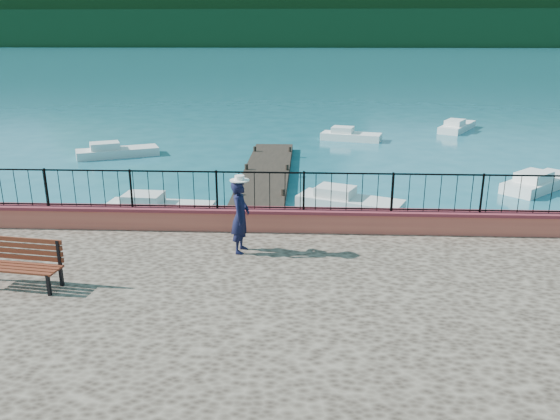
# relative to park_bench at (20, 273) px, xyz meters

# --- Properties ---
(ground) EXTENTS (2000.00, 2000.00, 0.00)m
(ground) POSITION_rel_park_bench_xyz_m (5.90, -0.17, -1.49)
(ground) COLOR #19596B
(ground) RESTS_ON ground
(parapet) EXTENTS (28.00, 0.46, 0.58)m
(parapet) POSITION_rel_park_bench_xyz_m (5.90, 3.53, -0.00)
(parapet) COLOR #C55D47
(parapet) RESTS_ON promenade
(railing) EXTENTS (27.00, 0.05, 0.95)m
(railing) POSITION_rel_park_bench_xyz_m (5.90, 3.53, 0.76)
(railing) COLOR black
(railing) RESTS_ON parapet
(dock) EXTENTS (2.00, 16.00, 0.30)m
(dock) POSITION_rel_park_bench_xyz_m (3.90, 11.83, -1.34)
(dock) COLOR #2D231C
(dock) RESTS_ON ground
(far_forest) EXTENTS (900.00, 60.00, 18.00)m
(far_forest) POSITION_rel_park_bench_xyz_m (5.90, 299.83, 7.51)
(far_forest) COLOR black
(far_forest) RESTS_ON ground
(foothills) EXTENTS (900.00, 120.00, 44.00)m
(foothills) POSITION_rel_park_bench_xyz_m (5.90, 359.83, 20.51)
(foothills) COLOR black
(foothills) RESTS_ON ground
(companion_hill) EXTENTS (448.00, 384.00, 180.00)m
(companion_hill) POSITION_rel_park_bench_xyz_m (225.90, 559.83, -1.49)
(companion_hill) COLOR #142D23
(companion_hill) RESTS_ON ground
(park_bench) EXTENTS (1.79, 0.80, 0.96)m
(park_bench) POSITION_rel_park_bench_xyz_m (0.00, 0.00, 0.00)
(park_bench) COLOR black
(park_bench) RESTS_ON promenade
(person) EXTENTS (0.49, 0.67, 1.70)m
(person) POSITION_rel_park_bench_xyz_m (4.17, 2.07, 0.56)
(person) COLOR black
(person) RESTS_ON promenade
(hat) EXTENTS (0.44, 0.44, 0.12)m
(hat) POSITION_rel_park_bench_xyz_m (4.17, 2.07, 1.47)
(hat) COLOR white
(hat) RESTS_ON person
(boat_0) EXTENTS (3.79, 1.56, 0.80)m
(boat_0) POSITION_rel_park_bench_xyz_m (0.58, 8.14, -1.09)
(boat_0) COLOR silver
(boat_0) RESTS_ON ground
(boat_1) EXTENTS (3.96, 2.67, 0.80)m
(boat_1) POSITION_rel_park_bench_xyz_m (7.24, 9.19, -1.09)
(boat_1) COLOR silver
(boat_1) RESTS_ON ground
(boat_2) EXTENTS (3.91, 3.75, 0.80)m
(boat_2) POSITION_rel_park_bench_xyz_m (15.22, 12.43, -1.09)
(boat_2) COLOR white
(boat_2) RESTS_ON ground
(boat_3) EXTENTS (4.23, 2.87, 0.80)m
(boat_3) POSITION_rel_park_bench_xyz_m (-4.09, 17.62, -1.09)
(boat_3) COLOR silver
(boat_3) RESTS_ON ground
(boat_4) EXTENTS (3.73, 2.18, 0.80)m
(boat_4) POSITION_rel_park_bench_xyz_m (8.31, 22.82, -1.09)
(boat_4) COLOR white
(boat_4) RESTS_ON ground
(boat_5) EXTENTS (3.30, 4.40, 0.80)m
(boat_5) POSITION_rel_park_bench_xyz_m (15.55, 26.71, -1.09)
(boat_5) COLOR white
(boat_5) RESTS_ON ground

